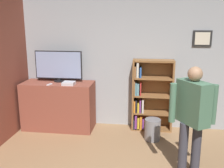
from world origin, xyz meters
name	(u,v)px	position (x,y,z in m)	size (l,w,h in m)	color
wall_back	(135,63)	(0.00, 2.72, 1.35)	(6.59, 0.09, 2.70)	#9EA3A8
tv_ledge	(59,105)	(-1.52, 2.35, 0.48)	(1.43, 0.62, 0.97)	brown
television	(59,66)	(-1.52, 2.46, 1.30)	(0.97, 0.22, 0.63)	black
game_console	(69,83)	(-1.24, 2.20, 1.00)	(0.23, 0.23, 0.06)	silver
remote_loose	(49,84)	(-1.61, 2.14, 0.98)	(0.08, 0.14, 0.02)	white
bookshelf	(148,97)	(0.30, 2.54, 0.68)	(0.81, 0.28, 1.44)	brown
person	(192,113)	(0.90, 0.93, 0.95)	(0.63, 0.53, 1.59)	#383842
waste_bin	(152,129)	(0.40, 2.03, 0.20)	(0.30, 0.30, 0.40)	gray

